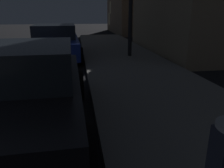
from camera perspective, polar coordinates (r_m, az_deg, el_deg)
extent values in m
cube|color=black|center=(1.12, 26.41, -15.32)|extent=(0.01, 0.08, 0.11)
cube|color=black|center=(3.91, -21.38, -3.43)|extent=(1.88, 4.15, 0.64)
cube|color=#1E2328|center=(3.80, -22.20, 5.05)|extent=(1.62, 1.97, 0.56)
cylinder|color=black|center=(5.11, -8.53, -0.38)|extent=(0.24, 0.66, 0.66)
cylinder|color=black|center=(2.80, -6.62, -16.51)|extent=(0.24, 0.66, 0.66)
cube|color=navy|center=(9.84, -14.10, 9.43)|extent=(1.99, 4.26, 0.64)
cube|color=#1E2328|center=(9.87, -14.33, 12.83)|extent=(1.70, 2.18, 0.56)
cylinder|color=black|center=(11.25, -18.50, 8.79)|extent=(0.24, 0.67, 0.66)
cylinder|color=black|center=(11.16, -8.82, 9.42)|extent=(0.24, 0.67, 0.66)
cylinder|color=black|center=(8.71, -20.58, 6.20)|extent=(0.24, 0.67, 0.66)
cylinder|color=black|center=(8.59, -8.11, 7.00)|extent=(0.24, 0.67, 0.66)
cube|color=#F2D17F|center=(25.22, -0.68, 16.24)|extent=(0.06, 0.90, 1.20)
cube|color=#F2D17F|center=(24.39, -0.39, 18.86)|extent=(0.06, 0.90, 1.20)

